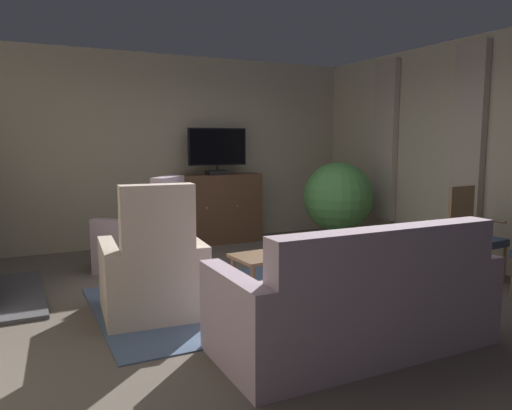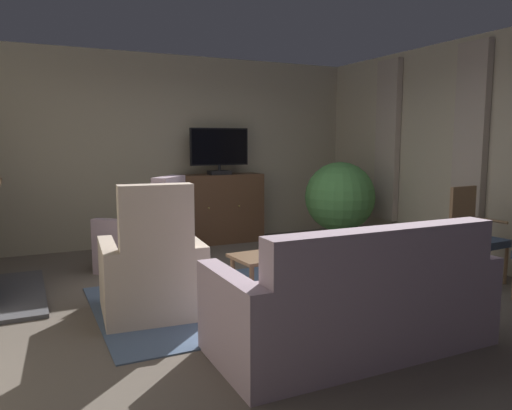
# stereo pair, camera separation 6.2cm
# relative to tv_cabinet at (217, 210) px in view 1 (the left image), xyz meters

# --- Properties ---
(ground_plane) EXTENTS (6.37, 6.63, 0.04)m
(ground_plane) POSITION_rel_tv_cabinet_xyz_m (-0.56, -2.72, -0.52)
(ground_plane) COLOR #665B51
(wall_back) EXTENTS (6.37, 0.10, 2.81)m
(wall_back) POSITION_rel_tv_cabinet_xyz_m (-0.56, 0.35, 0.90)
(wall_back) COLOR #B2A88E
(wall_back) RESTS_ON ground_plane
(wall_right_with_window) EXTENTS (0.10, 6.63, 2.81)m
(wall_right_with_window) POSITION_rel_tv_cabinet_xyz_m (2.37, -2.72, 0.90)
(wall_right_with_window) COLOR #BBB095
(wall_right_with_window) RESTS_ON ground_plane
(curtain_panel_near) EXTENTS (0.10, 0.44, 2.36)m
(curtain_panel_near) POSITION_rel_tv_cabinet_xyz_m (2.26, -2.63, 1.04)
(curtain_panel_near) COLOR #B2A393
(curtain_panel_far) EXTENTS (0.10, 0.44, 2.36)m
(curtain_panel_far) POSITION_rel_tv_cabinet_xyz_m (2.26, -1.13, 1.04)
(curtain_panel_far) COLOR #B2A393
(rug_central) EXTENTS (2.47, 1.97, 0.01)m
(rug_central) POSITION_rel_tv_cabinet_xyz_m (-0.93, -2.62, -0.49)
(rug_central) COLOR slate
(rug_central) RESTS_ON ground_plane
(tv_cabinet) EXTENTS (1.34, 0.45, 1.04)m
(tv_cabinet) POSITION_rel_tv_cabinet_xyz_m (0.00, 0.00, 0.00)
(tv_cabinet) COLOR #402A1C
(tv_cabinet) RESTS_ON ground_plane
(television) EXTENTS (0.91, 0.20, 0.69)m
(television) POSITION_rel_tv_cabinet_xyz_m (0.00, -0.05, 0.91)
(television) COLOR black
(television) RESTS_ON tv_cabinet
(coffee_table) EXTENTS (1.12, 0.56, 0.47)m
(coffee_table) POSITION_rel_tv_cabinet_xyz_m (-0.38, -2.81, -0.09)
(coffee_table) COLOR brown
(coffee_table) RESTS_ON ground_plane
(tv_remote) EXTENTS (0.09, 0.18, 0.02)m
(tv_remote) POSITION_rel_tv_cabinet_xyz_m (-0.23, -2.74, -0.02)
(tv_remote) COLOR black
(tv_remote) RESTS_ON coffee_table
(folded_newspaper) EXTENTS (0.32, 0.25, 0.01)m
(folded_newspaper) POSITION_rel_tv_cabinet_xyz_m (-0.47, -2.85, -0.03)
(folded_newspaper) COLOR silver
(folded_newspaper) RESTS_ON coffee_table
(sofa_floral) EXTENTS (2.10, 0.93, 0.97)m
(sofa_floral) POSITION_rel_tv_cabinet_xyz_m (-0.49, -4.07, -0.17)
(sofa_floral) COLOR #AD93A3
(sofa_floral) RESTS_ON ground_plane
(armchair_beside_cabinet) EXTENTS (0.93, 0.93, 1.20)m
(armchair_beside_cabinet) POSITION_rel_tv_cabinet_xyz_m (-1.68, -2.69, -0.14)
(armchair_beside_cabinet) COLOR #C6B29E
(armchair_beside_cabinet) RESTS_ON ground_plane
(armchair_angled_to_table) EXTENTS (1.22, 1.21, 1.13)m
(armchair_angled_to_table) POSITION_rel_tv_cabinet_xyz_m (-1.34, -1.08, -0.15)
(armchair_angled_to_table) COLOR #AD93A3
(armchair_angled_to_table) RESTS_ON ground_plane
(side_chair_mid_row) EXTENTS (0.49, 0.52, 1.04)m
(side_chair_mid_row) POSITION_rel_tv_cabinet_xyz_m (1.79, -3.14, 0.03)
(side_chair_mid_row) COLOR #42567A
(side_chair_mid_row) RESTS_ON ground_plane
(potted_plant_small_fern_corner) EXTENTS (1.00, 1.00, 1.25)m
(potted_plant_small_fern_corner) POSITION_rel_tv_cabinet_xyz_m (1.42, -1.14, 0.24)
(potted_plant_small_fern_corner) COLOR #99664C
(potted_plant_small_fern_corner) RESTS_ON ground_plane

